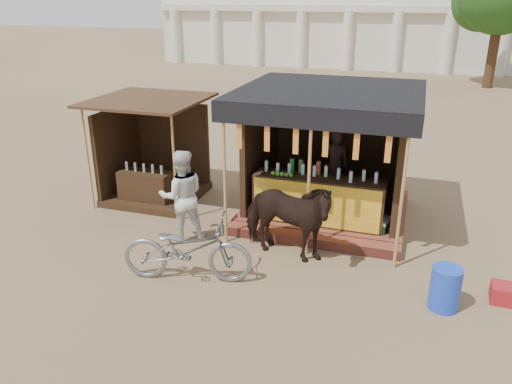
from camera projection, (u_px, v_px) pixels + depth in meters
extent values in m
plane|color=#846B4C|center=(226.00, 287.00, 8.26)|extent=(120.00, 120.00, 0.00)
cube|color=brown|center=(326.00, 209.00, 11.02)|extent=(3.40, 2.80, 0.22)
cube|color=brown|center=(311.00, 239.00, 9.66)|extent=(3.40, 0.35, 0.20)
cube|color=#342213|center=(318.00, 200.00, 9.97)|extent=(2.60, 0.55, 0.95)
cube|color=#CA9117|center=(315.00, 205.00, 9.72)|extent=(2.50, 0.02, 0.88)
cube|color=#342213|center=(339.00, 135.00, 11.63)|extent=(3.00, 0.12, 2.50)
cube|color=#342213|center=(261.00, 143.00, 10.95)|extent=(0.12, 2.50, 2.50)
cube|color=#342213|center=(402.00, 156.00, 10.09)|extent=(0.12, 2.50, 2.50)
cube|color=black|center=(331.00, 90.00, 9.87)|extent=(3.60, 3.60, 0.06)
cube|color=black|center=(311.00, 119.00, 8.37)|extent=(3.60, 0.06, 0.36)
cylinder|color=tan|center=(225.00, 176.00, 9.29)|extent=(0.06, 0.06, 2.75)
cylinder|color=tan|center=(309.00, 185.00, 8.83)|extent=(0.06, 0.06, 2.75)
cylinder|color=tan|center=(402.00, 196.00, 8.37)|extent=(0.06, 0.06, 2.75)
cube|color=red|center=(239.00, 134.00, 8.90)|extent=(0.10, 0.02, 0.55)
cube|color=red|center=(267.00, 136.00, 8.75)|extent=(0.10, 0.02, 0.55)
cube|color=red|center=(296.00, 139.00, 8.60)|extent=(0.10, 0.02, 0.55)
cube|color=red|center=(326.00, 141.00, 8.45)|extent=(0.10, 0.02, 0.55)
cube|color=red|center=(357.00, 144.00, 8.30)|extent=(0.10, 0.02, 0.55)
cube|color=red|center=(389.00, 147.00, 8.15)|extent=(0.10, 0.02, 0.55)
imported|color=black|center=(335.00, 167.00, 10.72)|extent=(0.71, 0.57, 1.69)
cube|color=#342213|center=(158.00, 194.00, 11.92)|extent=(2.00, 2.00, 0.15)
cube|color=#342213|center=(173.00, 144.00, 12.40)|extent=(1.90, 0.10, 2.10)
cube|color=#342213|center=(119.00, 151.00, 11.84)|extent=(0.10, 1.90, 2.10)
cube|color=#472D19|center=(148.00, 100.00, 11.00)|extent=(2.40, 2.40, 0.06)
cylinder|color=tan|center=(88.00, 159.00, 10.89)|extent=(0.05, 0.05, 2.35)
cylinder|color=tan|center=(175.00, 168.00, 10.29)|extent=(0.05, 0.05, 2.35)
cube|color=#342213|center=(146.00, 189.00, 11.36)|extent=(1.20, 0.50, 0.80)
imported|color=black|center=(286.00, 219.00, 8.94)|extent=(1.97, 1.18, 1.56)
imported|color=gray|center=(187.00, 249.00, 8.30)|extent=(2.29, 1.22, 1.14)
imported|color=silver|center=(182.00, 196.00, 9.59)|extent=(1.12, 1.05, 1.82)
cylinder|color=blue|center=(445.00, 288.00, 7.60)|extent=(0.53, 0.53, 0.70)
cube|color=maroon|center=(503.00, 293.00, 7.84)|extent=(0.39, 0.39, 0.29)
cube|color=#16662E|center=(372.00, 229.00, 9.88)|extent=(0.70, 0.55, 0.40)
cube|color=white|center=(373.00, 218.00, 9.79)|extent=(0.72, 0.57, 0.06)
cube|color=silver|center=(358.00, 3.00, 33.87)|extent=(26.00, 7.00, 8.00)
cube|color=silver|center=(350.00, 9.00, 30.80)|extent=(26.00, 0.50, 0.40)
cylinder|color=silver|center=(176.00, 36.00, 34.96)|extent=(0.70, 0.70, 3.60)
cylinder|color=silver|center=(216.00, 37.00, 34.09)|extent=(0.70, 0.70, 3.60)
cylinder|color=silver|center=(257.00, 38.00, 33.23)|extent=(0.70, 0.70, 3.60)
cylinder|color=silver|center=(301.00, 39.00, 32.36)|extent=(0.70, 0.70, 3.60)
cylinder|color=silver|center=(348.00, 41.00, 31.50)|extent=(0.70, 0.70, 3.60)
cylinder|color=silver|center=(397.00, 42.00, 30.63)|extent=(0.70, 0.70, 3.60)
cylinder|color=silver|center=(448.00, 43.00, 29.77)|extent=(0.70, 0.70, 3.60)
cylinder|color=silver|center=(503.00, 45.00, 28.90)|extent=(0.70, 0.70, 3.60)
cylinder|color=#382314|center=(493.00, 48.00, 25.23)|extent=(0.50, 0.50, 4.00)
sphere|color=#26561D|center=(483.00, 1.00, 25.18)|extent=(2.99, 2.99, 2.99)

